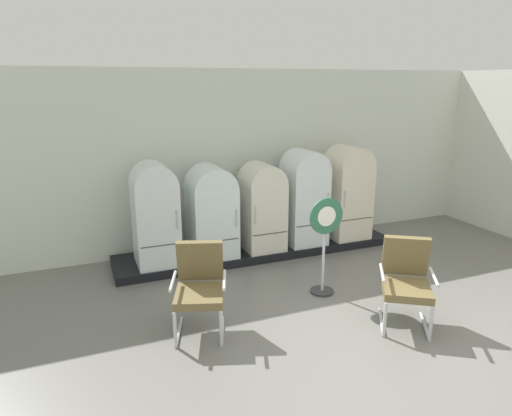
# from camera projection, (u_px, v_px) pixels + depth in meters

# --- Properties ---
(ground) EXTENTS (12.00, 10.00, 0.05)m
(ground) POSITION_uv_depth(u_px,v_px,m) (363.00, 350.00, 4.86)
(ground) COLOR slate
(back_wall) EXTENTS (11.76, 0.12, 2.97)m
(back_wall) POSITION_uv_depth(u_px,v_px,m) (243.00, 158.00, 7.72)
(back_wall) COLOR silver
(back_wall) RESTS_ON ground
(side_wall_right) EXTENTS (0.16, 2.20, 2.97)m
(side_wall_right) POSITION_uv_depth(u_px,v_px,m) (502.00, 154.00, 8.34)
(side_wall_right) COLOR silver
(side_wall_right) RESTS_ON ground
(display_plinth) EXTENTS (4.64, 0.95, 0.13)m
(display_plinth) POSITION_uv_depth(u_px,v_px,m) (257.00, 249.00, 7.54)
(display_plinth) COLOR black
(display_plinth) RESTS_ON ground
(refrigerator_0) EXTENTS (0.62, 0.71, 1.52)m
(refrigerator_0) POSITION_uv_depth(u_px,v_px,m) (155.00, 211.00, 6.62)
(refrigerator_0) COLOR white
(refrigerator_0) RESTS_ON display_plinth
(refrigerator_1) EXTENTS (0.68, 0.73, 1.42)m
(refrigerator_1) POSITION_uv_depth(u_px,v_px,m) (212.00, 209.00, 6.96)
(refrigerator_1) COLOR white
(refrigerator_1) RESTS_ON display_plinth
(refrigerator_2) EXTENTS (0.62, 0.68, 1.41)m
(refrigerator_2) POSITION_uv_depth(u_px,v_px,m) (262.00, 204.00, 7.24)
(refrigerator_2) COLOR silver
(refrigerator_2) RESTS_ON display_plinth
(refrigerator_3) EXTENTS (0.64, 0.68, 1.58)m
(refrigerator_3) POSITION_uv_depth(u_px,v_px,m) (304.00, 194.00, 7.48)
(refrigerator_3) COLOR white
(refrigerator_3) RESTS_ON display_plinth
(refrigerator_4) EXTENTS (0.66, 0.69, 1.59)m
(refrigerator_4) POSITION_uv_depth(u_px,v_px,m) (348.00, 189.00, 7.79)
(refrigerator_4) COLOR silver
(refrigerator_4) RESTS_ON display_plinth
(armchair_left) EXTENTS (0.74, 0.83, 1.02)m
(armchair_left) POSITION_uv_depth(u_px,v_px,m) (200.00, 284.00, 5.11)
(armchair_left) COLOR silver
(armchair_left) RESTS_ON ground
(armchair_right) EXTENTS (0.82, 0.87, 1.02)m
(armchair_right) POSITION_uv_depth(u_px,v_px,m) (406.00, 278.00, 5.26)
(armchair_right) COLOR silver
(armchair_right) RESTS_ON ground
(sign_stand) EXTENTS (0.48, 0.32, 1.33)m
(sign_stand) POSITION_uv_depth(u_px,v_px,m) (324.00, 247.00, 5.96)
(sign_stand) COLOR #2D2D30
(sign_stand) RESTS_ON ground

